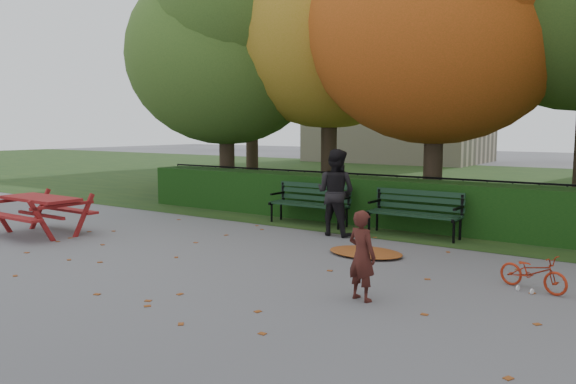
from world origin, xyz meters
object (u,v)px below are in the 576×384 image
Objects in this scene: tree_c at (449,3)px; bicycle at (533,272)px; tree_f at (255,23)px; child at (362,255)px; bench_right at (416,209)px; tree_a at (229,39)px; picnic_table at (40,205)px; adult at (336,192)px; tree_b at (337,1)px; bench_left at (311,200)px.

bicycle is (2.92, -4.86, -4.59)m from tree_c.
child is (9.25, -9.77, -5.14)m from tree_f.
child reaches higher than bench_right.
tree_f reaches higher than tree_a.
picnic_table is 1.05× the size of adult.
tree_b is at bearing 70.85° from picnic_table.
tree_c is at bearing 3.65° from tree_a.
tree_b is 1.10× the size of tree_c.
adult is at bearing -36.56° from bench_left.
adult is at bearing -42.52° from tree_f.
bench_left is 1.98× the size of bicycle.
tree_b is 9.86m from child.
picnic_table is (-3.70, -4.04, 0.06)m from bench_left.
tree_a reaches higher than bench_left.
tree_b reaches higher than tree_c.
tree_c is 4.44× the size of bench_left.
adult reaches higher than picnic_table.
tree_a is 6.74m from adult.
tree_a is 10.32m from child.
adult is at bearing 82.80° from bicycle.
bench_left reaches higher than picnic_table.
tree_f is 5.10× the size of bench_right.
tree_a reaches higher than adult.
bench_left is 2.40m from bench_right.
tree_f is at bearing 70.36° from bicycle.
adult is at bearing -109.01° from tree_c.
tree_f is 11.19m from bench_right.
child is at bearing -76.46° from bench_right.
picnic_table is (-5.83, -6.30, -4.24)m from tree_c.
tree_a reaches higher than picnic_table.
tree_a is at bearing -176.35° from tree_c.
bicycle is at bearing -42.31° from tree_b.
picnic_table is 7.12m from child.
adult is (-1.32, -0.80, 0.32)m from bench_right.
tree_f is (-7.97, 3.28, 0.87)m from tree_c.
adult is at bearing 34.84° from picnic_table.
bench_left is at bearing -69.42° from tree_b.
adult is (2.22, -3.85, -4.56)m from tree_b.
child is 1.22× the size of bicycle.
adult is (-2.34, 3.43, 0.29)m from child.
tree_b is 9.84m from bicycle.
tree_b is at bearing -42.55° from child.
bench_left and bench_right have the same top height.
tree_a is 8.23× the size of bicycle.
tree_b is 3.42m from tree_c.
tree_c is 4.44× the size of bench_right.
tree_f reaches higher than tree_b.
bench_right is (2.40, 0.00, 0.00)m from bench_left.
tree_a is 5.89m from bench_left.
tree_b reaches higher than tree_a.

